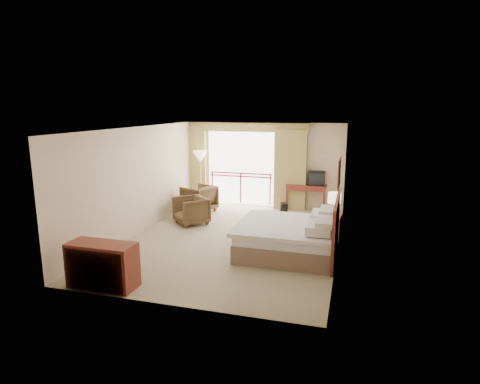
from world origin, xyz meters
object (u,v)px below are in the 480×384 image
(dresser, at_px, (102,265))
(armchair_far, at_px, (199,211))
(wastebasket, at_px, (284,208))
(nightstand, at_px, (333,226))
(bed, at_px, (290,237))
(tv, at_px, (317,178))
(floor_lamp, at_px, (200,159))
(side_table, at_px, (184,204))
(table_lamp, at_px, (334,198))
(armchair_near, at_px, (191,224))
(desk, at_px, (307,190))

(dresser, bearing_deg, armchair_far, 92.16)
(wastebasket, bearing_deg, nightstand, -50.97)
(bed, xyz_separation_m, nightstand, (0.84, 1.44, -0.10))
(tv, xyz_separation_m, floor_lamp, (-3.67, -0.44, 0.52))
(wastebasket, height_order, side_table, side_table)
(dresser, bearing_deg, side_table, 94.49)
(nightstand, xyz_separation_m, armchair_far, (-4.14, 1.44, -0.27))
(tv, height_order, wastebasket, tv)
(bed, distance_m, dresser, 3.94)
(side_table, xyz_separation_m, dresser, (0.47, -4.62, -0.01))
(tv, bearing_deg, bed, -110.09)
(nightstand, distance_m, side_table, 4.32)
(side_table, xyz_separation_m, floor_lamp, (-0.06, 1.51, 1.13))
(table_lamp, distance_m, armchair_near, 3.96)
(armchair_near, height_order, dresser, dresser)
(side_table, bearing_deg, armchair_near, -48.60)
(wastebasket, distance_m, dresser, 6.38)
(nightstand, distance_m, armchair_far, 4.39)
(side_table, relative_size, floor_lamp, 0.34)
(nightstand, height_order, wastebasket, nightstand)
(table_lamp, height_order, desk, table_lamp)
(nightstand, height_order, desk, desk)
(nightstand, bearing_deg, tv, 109.60)
(bed, bearing_deg, tv, 87.51)
(armchair_near, distance_m, floor_lamp, 2.59)
(desk, bearing_deg, nightstand, -71.24)
(table_lamp, distance_m, side_table, 4.35)
(nightstand, xyz_separation_m, desk, (-0.97, 2.60, 0.36))
(tv, relative_size, side_table, 0.80)
(bed, relative_size, dresser, 1.73)
(desk, bearing_deg, bed, -89.82)
(desk, height_order, side_table, desk)
(floor_lamp, bearing_deg, side_table, -87.72)
(nightstand, xyz_separation_m, armchair_near, (-3.83, 0.08, -0.27))
(tv, bearing_deg, floor_lamp, 169.22)
(table_lamp, relative_size, desk, 0.45)
(nightstand, xyz_separation_m, tv, (-0.67, 2.54, 0.76))
(armchair_far, bearing_deg, tv, 130.75)
(tv, bearing_deg, dresser, -133.18)
(tv, bearing_deg, armchair_far, 179.87)
(bed, height_order, desk, bed)
(side_table, bearing_deg, table_lamp, -7.12)
(wastebasket, distance_m, armchair_near, 2.93)
(bed, distance_m, armchair_near, 3.38)
(nightstand, bearing_deg, table_lamp, 94.90)
(wastebasket, height_order, floor_lamp, floor_lamp)
(bed, relative_size, tv, 4.37)
(table_lamp, xyz_separation_m, wastebasket, (-1.57, 1.89, -0.82))
(dresser, bearing_deg, nightstand, 45.35)
(floor_lamp, height_order, dresser, floor_lamp)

